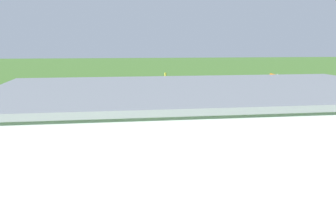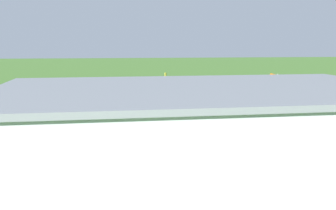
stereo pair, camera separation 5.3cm
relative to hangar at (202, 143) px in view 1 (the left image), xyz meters
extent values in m
plane|color=#47752D|center=(-5.98, -28.21, -3.85)|extent=(400.00, 400.00, 0.00)
cube|color=silver|center=(0.00, 0.02, -0.18)|extent=(27.04, 16.41, 7.34)
cube|color=gray|center=(0.00, 0.02, 3.66)|extent=(27.66, 17.03, 0.35)
cube|color=#384251|center=(0.23, -7.84, -0.84)|extent=(9.31, 0.43, 6.02)
cylinder|color=yellow|center=(-0.45, -28.15, 0.33)|extent=(2.95, 6.62, 1.63)
cone|color=black|center=(0.56, -24.70, 0.06)|extent=(0.98, 0.95, 0.85)
cube|color=silver|center=(-0.24, -27.41, 0.10)|extent=(8.35, 3.85, 0.24)
cube|color=silver|center=(-0.10, -26.95, 1.27)|extent=(8.35, 3.85, 0.24)
cube|color=yellow|center=(-1.26, -30.89, 1.62)|extent=(0.43, 1.17, 1.38)
cube|color=silver|center=(-1.28, -30.97, 0.55)|extent=(2.75, 1.60, 0.15)
cylinder|color=black|center=(0.61, -27.89, -1.04)|extent=(0.31, 0.65, 0.64)
cylinder|color=black|center=(-1.21, -27.35, -1.04)|extent=(0.31, 0.65, 0.64)
cylinder|color=#332D28|center=(2.36, -27.93, 0.69)|extent=(0.12, 0.19, 1.20)
cylinder|color=#332D28|center=(-2.70, -26.44, 0.69)|extent=(0.12, 0.19, 1.20)
cube|color=red|center=(-12.11, -13.59, -3.14)|extent=(1.96, 4.12, 0.79)
cube|color=#2D3842|center=(-12.11, -13.59, -2.46)|extent=(1.63, 2.35, 0.57)
cylinder|color=black|center=(-13.04, -12.29, -3.53)|extent=(0.27, 0.65, 0.64)
cylinder|color=black|center=(-11.37, -12.16, -3.53)|extent=(0.27, 0.65, 0.64)
cylinder|color=black|center=(-12.84, -15.01, -3.53)|extent=(0.27, 0.65, 0.64)
cylinder|color=black|center=(-11.17, -14.88, -3.53)|extent=(0.27, 0.65, 0.64)
cube|color=#B7B7BC|center=(11.24, -13.80, -3.16)|extent=(2.26, 4.53, 0.74)
cube|color=#2D3842|center=(11.24, -13.80, -2.51)|extent=(1.82, 2.60, 0.56)
cylinder|color=black|center=(10.19, -12.44, -3.53)|extent=(0.29, 0.66, 0.64)
cylinder|color=black|center=(11.93, -12.23, -3.53)|extent=(0.29, 0.66, 0.64)
cylinder|color=black|center=(10.55, -15.37, -3.53)|extent=(0.29, 0.66, 0.64)
cylinder|color=black|center=(12.29, -15.16, -3.53)|extent=(0.29, 0.66, 0.64)
cylinder|color=black|center=(17.15, -14.86, -3.53)|extent=(0.26, 0.65, 0.64)
cylinder|color=#B23333|center=(-11.97, -18.14, -3.43)|extent=(0.43, 0.43, 0.85)
cylinder|color=navy|center=(-11.97, -18.14, -2.70)|extent=(0.51, 0.51, 0.61)
sphere|color=brown|center=(-11.97, -18.14, -2.28)|extent=(0.23, 0.23, 0.23)
cylinder|color=orange|center=(-8.41, -17.36, -3.45)|extent=(0.40, 0.40, 0.81)
cylinder|color=#B23333|center=(-8.41, -17.36, -2.76)|extent=(0.48, 0.48, 0.57)
sphere|color=brown|center=(-8.41, -17.36, -2.37)|extent=(0.22, 0.22, 0.22)
cylinder|color=orange|center=(6.42, -13.60, -3.46)|extent=(0.41, 0.41, 0.79)
cylinder|color=orange|center=(6.42, -13.60, -2.78)|extent=(0.49, 0.49, 0.56)
sphere|color=#9E704C|center=(6.42, -13.60, -2.40)|extent=(0.21, 0.21, 0.21)
cylinder|color=#B23333|center=(-2.16, -17.13, -3.45)|extent=(0.44, 0.44, 0.80)
cylinder|color=#B23333|center=(-2.16, -17.13, -2.77)|extent=(0.53, 0.53, 0.57)
sphere|color=#9E704C|center=(-2.16, -17.13, -2.38)|extent=(0.22, 0.22, 0.22)
cylinder|color=silver|center=(-22.09, -39.22, -1.34)|extent=(0.12, 0.12, 5.03)
cone|color=orange|center=(-21.39, -39.22, 1.03)|extent=(1.43, 1.01, 0.60)
camera|label=1|loc=(5.50, 24.60, 6.79)|focal=40.76mm
camera|label=2|loc=(5.45, 24.61, 6.79)|focal=40.76mm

